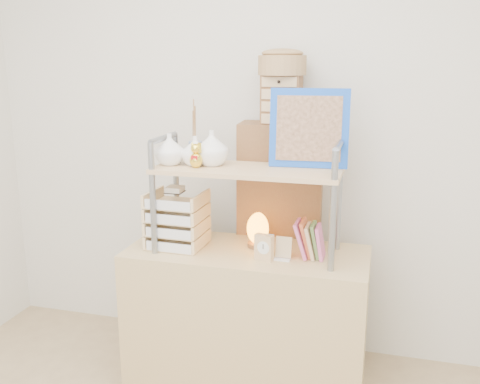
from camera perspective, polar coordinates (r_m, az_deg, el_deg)
The scene contains 10 objects.
room_shell at distance 1.75m, azimuth -6.02°, elevation 14.43°, with size 3.42×3.41×2.61m.
desk at distance 2.83m, azimuth 0.72°, elevation -13.42°, with size 1.20×0.50×0.75m, color tan.
cabinet at distance 3.03m, azimuth 4.25°, elevation -5.44°, with size 0.45×0.24×1.35m, color brown.
hutch at distance 2.60m, azimuth -0.63°, elevation 3.20°, with size 0.93×0.34×0.80m.
letter_tray at distance 2.72m, azimuth -6.83°, elevation -3.28°, with size 0.27×0.25×0.32m.
salt_lamp at distance 2.71m, azimuth 1.90°, elevation -4.01°, with size 0.12×0.11×0.18m.
desk_clock at distance 2.55m, azimuth 2.59°, elevation -5.94°, with size 0.10×0.06×0.13m.
postcard_stand at distance 2.58m, azimuth 3.63°, elevation -6.38°, with size 0.17×0.05×0.12m.
drawer_chest at distance 2.84m, azimuth 4.46°, elevation 9.81°, with size 0.20×0.16×0.25m.
woven_basket at distance 2.84m, azimuth 4.53°, elevation 13.33°, with size 0.25×0.25×0.10m, color olive.
Camera 1 is at (0.63, -1.24, 1.68)m, focal length 40.00 mm.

